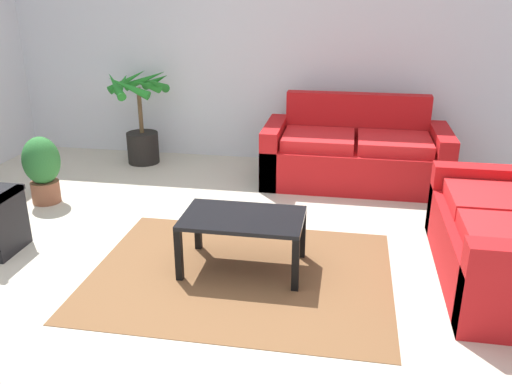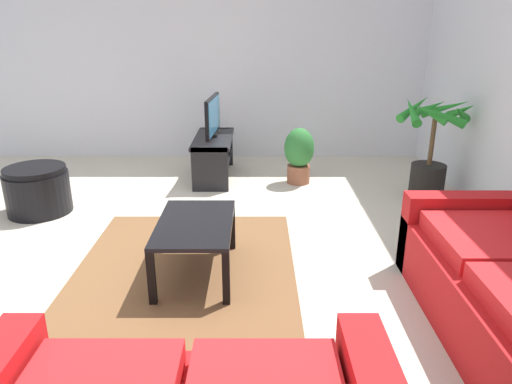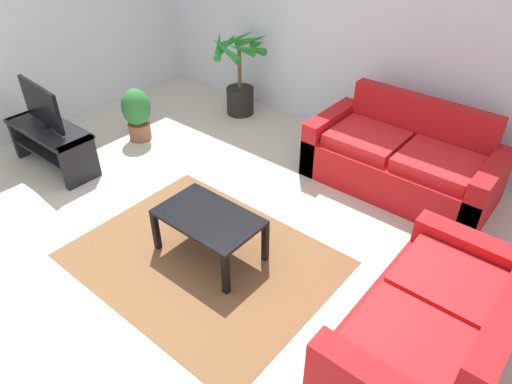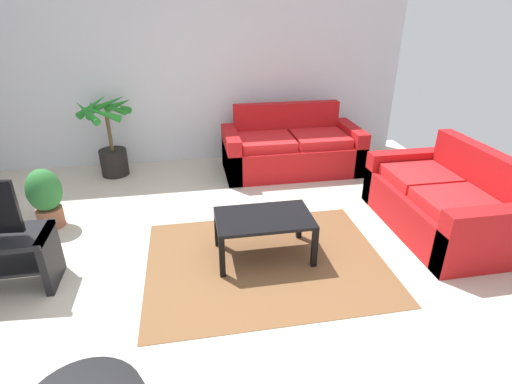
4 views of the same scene
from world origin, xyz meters
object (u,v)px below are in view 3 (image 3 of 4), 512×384
couch_main (402,162)px  tv_stand (52,141)px  potted_plant_small (137,113)px  coffee_table (209,221)px  couch_loveseat (433,333)px  tv (41,105)px  potted_palm (240,77)px

couch_main → tv_stand: bearing=-146.4°
couch_main → potted_plant_small: size_ratio=2.89×
couch_main → tv_stand: couch_main is taller
coffee_table → potted_plant_small: (-2.16, 0.96, -0.01)m
couch_loveseat → tv: 4.33m
potted_plant_small → couch_loveseat: bearing=-10.9°
couch_loveseat → potted_plant_small: bearing=169.1°
tv_stand → coffee_table: bearing=1.6°
couch_loveseat → coffee_table: bearing=-175.0°
tv_stand → potted_palm: (0.69, 2.39, 0.18)m
couch_main → coffee_table: couch_main is taller
couch_main → couch_loveseat: same height
couch_main → tv: (-3.18, -2.11, 0.46)m
potted_palm → potted_plant_small: size_ratio=1.65×
tv_stand → potted_palm: potted_palm is taller
couch_loveseat → tv_stand: size_ratio=1.49×
tv_stand → couch_main: bearing=33.6°
tv → coffee_table: size_ratio=0.90×
tv → coffee_table: 2.41m
tv → potted_palm: 2.50m
tv → potted_palm: bearing=73.8°
tv → potted_palm: potted_palm is taller
tv → potted_plant_small: 1.12m
couch_loveseat → coffee_table: couch_loveseat is taller
couch_loveseat → potted_palm: potted_palm is taller
tv_stand → coffee_table: (2.37, 0.07, 0.04)m
tv_stand → potted_plant_small: size_ratio=1.67×
tv_stand → tv: bearing=85.4°
couch_loveseat → tv: (-4.30, -0.23, 0.46)m
coffee_table → tv_stand: bearing=-178.4°
tv_stand → potted_palm: size_ratio=1.01×
couch_loveseat → tv: tv is taller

